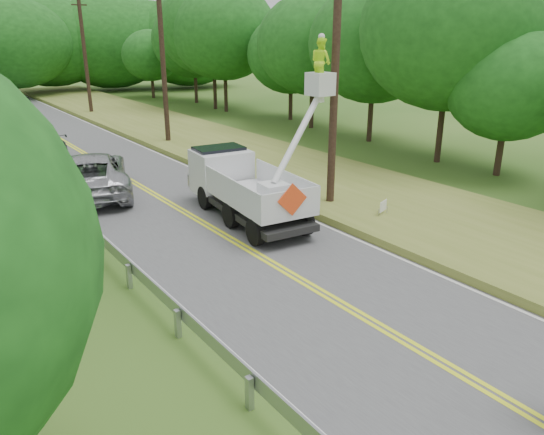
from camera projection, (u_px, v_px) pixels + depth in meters
ground at (433, 359)px, 11.28m from camera, size 140.00×140.00×0.00m
road at (162, 199)px, 21.98m from camera, size 7.20×96.00×0.03m
guardrail at (55, 198)px, 20.29m from camera, size 0.18×48.00×0.77m
utility_poles at (223, 62)px, 25.26m from camera, size 1.60×43.30×10.00m
tall_grass_verge at (294, 171)px, 25.83m from camera, size 7.00×96.00×0.30m
treeline_right at (300, 39)px, 36.23m from camera, size 10.22×54.16×11.12m
treeline_horizon at (0, 43)px, 53.36m from camera, size 55.76×13.94×11.45m
bucket_truck at (243, 175)px, 19.92m from camera, size 4.53×6.72×6.45m
suv_silver at (91, 174)px, 22.28m from camera, size 4.70×7.07×1.80m
suv_darkgrey at (40, 141)px, 29.79m from camera, size 2.18×4.95×1.41m
stop_sign_permanent at (6, 162)px, 22.23m from camera, size 0.46×0.11×2.19m
yard_sign at (383, 207)px, 19.16m from camera, size 0.54×0.22×0.82m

